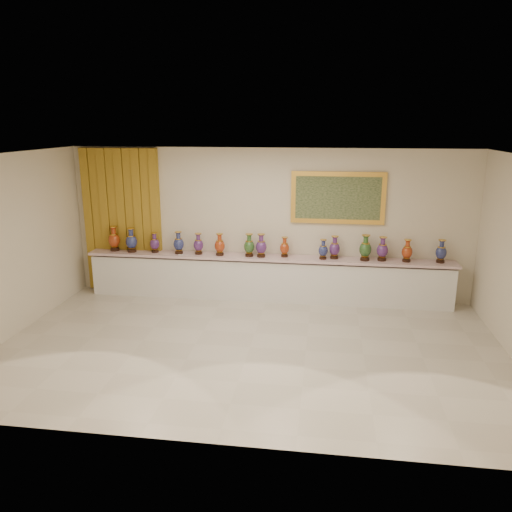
{
  "coord_description": "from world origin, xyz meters",
  "views": [
    {
      "loc": [
        1.11,
        -7.21,
        3.47
      ],
      "look_at": [
        -0.14,
        1.7,
        1.05
      ],
      "focal_mm": 35.0,
      "sensor_mm": 36.0,
      "label": 1
    }
  ],
  "objects": [
    {
      "name": "ground",
      "position": [
        0.0,
        0.0,
        0.0
      ],
      "size": [
        8.0,
        8.0,
        0.0
      ],
      "primitive_type": "plane",
      "color": "beige",
      "rests_on": "ground"
    },
    {
      "name": "room",
      "position": [
        -2.33,
        2.44,
        1.59
      ],
      "size": [
        8.0,
        8.0,
        8.0
      ],
      "color": "beige",
      "rests_on": "ground"
    },
    {
      "name": "counter",
      "position": [
        0.0,
        2.27,
        0.44
      ],
      "size": [
        7.28,
        0.48,
        0.9
      ],
      "color": "white",
      "rests_on": "ground"
    },
    {
      "name": "vase_0",
      "position": [
        -3.18,
        2.28,
        1.13
      ],
      "size": [
        0.31,
        0.31,
        0.51
      ],
      "rotation": [
        0.0,
        0.0,
        0.43
      ],
      "color": "black",
      "rests_on": "counter"
    },
    {
      "name": "vase_1",
      "position": [
        -2.78,
        2.23,
        1.12
      ],
      "size": [
        0.25,
        0.25,
        0.5
      ],
      "rotation": [
        0.0,
        0.0,
        0.08
      ],
      "color": "black",
      "rests_on": "counter"
    },
    {
      "name": "vase_2",
      "position": [
        -2.31,
        2.27,
        1.08
      ],
      "size": [
        0.23,
        0.23,
        0.41
      ],
      "rotation": [
        0.0,
        0.0,
        -0.28
      ],
      "color": "black",
      "rests_on": "counter"
    },
    {
      "name": "vase_3",
      "position": [
        -1.79,
        2.23,
        1.1
      ],
      "size": [
        0.26,
        0.26,
        0.45
      ],
      "rotation": [
        0.0,
        0.0,
        -0.26
      ],
      "color": "black",
      "rests_on": "counter"
    },
    {
      "name": "vase_4",
      "position": [
        -1.39,
        2.25,
        1.09
      ],
      "size": [
        0.2,
        0.2,
        0.43
      ],
      "rotation": [
        0.0,
        0.0,
        0.03
      ],
      "color": "black",
      "rests_on": "counter"
    },
    {
      "name": "vase_5",
      "position": [
        -0.94,
        2.22,
        1.1
      ],
      "size": [
        0.24,
        0.24,
        0.44
      ],
      "rotation": [
        0.0,
        0.0,
        -0.21
      ],
      "color": "black",
      "rests_on": "counter"
    },
    {
      "name": "vase_6",
      "position": [
        -0.35,
        2.22,
        1.1
      ],
      "size": [
        0.24,
        0.24,
        0.46
      ],
      "rotation": [
        0.0,
        0.0,
        0.13
      ],
      "color": "black",
      "rests_on": "counter"
    },
    {
      "name": "vase_7",
      "position": [
        -0.11,
        2.21,
        1.11
      ],
      "size": [
        0.25,
        0.25,
        0.46
      ],
      "rotation": [
        0.0,
        0.0,
        0.16
      ],
      "color": "black",
      "rests_on": "counter"
    },
    {
      "name": "vase_8",
      "position": [
        0.34,
        2.29,
        1.08
      ],
      "size": [
        0.22,
        0.22,
        0.4
      ],
      "rotation": [
        0.0,
        0.0,
        -0.22
      ],
      "color": "black",
      "rests_on": "counter"
    },
    {
      "name": "vase_9",
      "position": [
        1.1,
        2.22,
        1.07
      ],
      "size": [
        0.2,
        0.2,
        0.39
      ],
      "rotation": [
        0.0,
        0.0,
        -0.1
      ],
      "color": "black",
      "rests_on": "counter"
    },
    {
      "name": "vase_10",
      "position": [
        1.32,
        2.29,
        1.1
      ],
      "size": [
        0.24,
        0.24,
        0.45
      ],
      "rotation": [
        0.0,
        0.0,
        -0.2
      ],
      "color": "black",
      "rests_on": "counter"
    },
    {
      "name": "vase_11",
      "position": [
        1.9,
        2.23,
        1.12
      ],
      "size": [
        0.24,
        0.24,
        0.5
      ],
      "rotation": [
        0.0,
        0.0,
        -0.04
      ],
      "color": "black",
      "rests_on": "counter"
    },
    {
      "name": "vase_12",
      "position": [
        2.22,
        2.27,
        1.11
      ],
      "size": [
        0.26,
        0.26,
        0.47
      ],
      "rotation": [
        0.0,
        0.0,
        0.21
      ],
      "color": "black",
      "rests_on": "counter"
    },
    {
      "name": "vase_13",
      "position": [
        2.68,
        2.25,
        1.09
      ],
      "size": [
        0.23,
        0.23,
        0.43
      ],
      "rotation": [
        0.0,
        0.0,
        0.17
      ],
      "color": "black",
      "rests_on": "counter"
    },
    {
      "name": "vase_14",
      "position": [
        3.31,
        2.28,
        1.1
      ],
      "size": [
        0.21,
        0.21,
        0.44
      ],
      "rotation": [
        0.0,
        0.0,
        -0.04
      ],
      "color": "black",
      "rests_on": "counter"
    },
    {
      "name": "label_card",
      "position": [
        -1.73,
        2.13,
        0.9
      ],
      "size": [
        0.1,
        0.06,
        0.0
      ],
      "primitive_type": "cube",
      "color": "white",
      "rests_on": "counter"
    }
  ]
}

